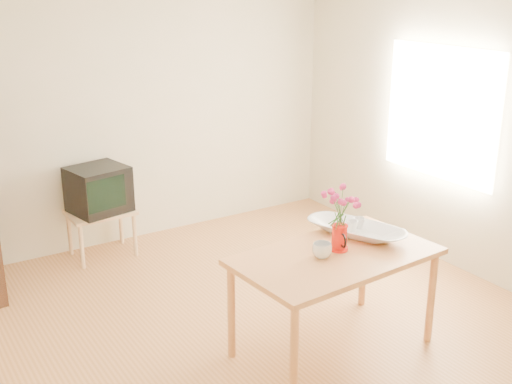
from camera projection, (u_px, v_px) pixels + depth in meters
room at (281, 163)px, 4.62m from camera, size 4.50×4.50×4.50m
table at (335, 264)px, 4.48m from camera, size 1.47×0.90×0.75m
tv_stand at (101, 218)px, 6.12m from camera, size 0.60×0.45×0.46m
pitcher at (339, 239)px, 4.48m from camera, size 0.13×0.20×0.19m
flowers at (341, 206)px, 4.41m from camera, size 0.21×0.21×0.30m
mug at (322, 250)px, 4.37m from camera, size 0.16×0.16×0.11m
bowl at (357, 206)px, 4.70m from camera, size 0.64×0.64×0.47m
teacup_a at (353, 212)px, 4.69m from camera, size 0.10×0.10×0.07m
teacup_b at (360, 209)px, 4.75m from camera, size 0.09×0.09×0.07m
television at (98, 188)px, 6.04m from camera, size 0.58×0.55×0.43m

